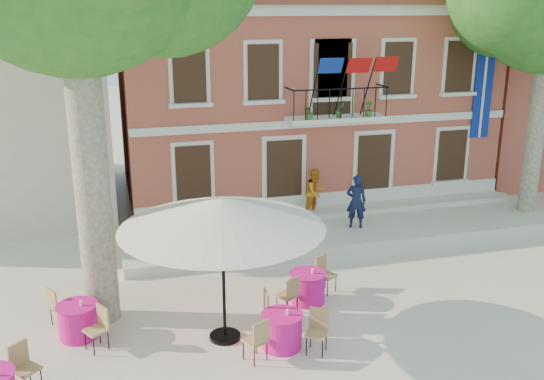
{
  "coord_description": "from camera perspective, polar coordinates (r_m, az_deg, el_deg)",
  "views": [
    {
      "loc": [
        -5.14,
        -12.47,
        6.95
      ],
      "look_at": [
        -0.7,
        3.5,
        1.92
      ],
      "focal_mm": 40.0,
      "sensor_mm": 36.0,
      "label": 1
    }
  ],
  "objects": [
    {
      "name": "pedestrian_navy",
      "position": [
        18.99,
        7.93,
        -1.06
      ],
      "size": [
        0.72,
        0.57,
        1.71
      ],
      "primitive_type": "imported",
      "rotation": [
        0.0,
        0.0,
        2.84
      ],
      "color": "#101836",
      "rests_on": "terrace"
    },
    {
      "name": "patio_umbrella",
      "position": [
        12.47,
        -4.73,
        -2.26
      ],
      "size": [
        4.3,
        4.3,
        3.2
      ],
      "color": "black",
      "rests_on": "ground"
    },
    {
      "name": "terrace",
      "position": [
        19.54,
        6.96,
        -3.62
      ],
      "size": [
        14.0,
        3.4,
        0.3
      ],
      "primitive_type": "cube",
      "color": "silver",
      "rests_on": "ground"
    },
    {
      "name": "cafe_table_3",
      "position": [
        14.13,
        -17.8,
        -11.52
      ],
      "size": [
        1.34,
        1.87,
        0.95
      ],
      "color": "#EE1688",
      "rests_on": "ground"
    },
    {
      "name": "cafe_table_1",
      "position": [
        13.12,
        0.95,
        -12.92
      ],
      "size": [
        1.87,
        1.68,
        0.95
      ],
      "color": "#EE1688",
      "rests_on": "ground"
    },
    {
      "name": "neighbor_east",
      "position": [
        30.51,
        23.76,
        8.45
      ],
      "size": [
        9.4,
        9.4,
        6.4
      ],
      "color": "#A7583C",
      "rests_on": "ground"
    },
    {
      "name": "pedestrian_orange",
      "position": [
        19.93,
        4.11,
        -0.23
      ],
      "size": [
        0.97,
        0.9,
        1.6
      ],
      "primitive_type": "imported",
      "rotation": [
        0.0,
        0.0,
        0.48
      ],
      "color": "orange",
      "rests_on": "terrace"
    },
    {
      "name": "cafe_table_4",
      "position": [
        14.96,
        3.37,
        -9.02
      ],
      "size": [
        1.86,
        1.36,
        0.95
      ],
      "color": "#EE1688",
      "rests_on": "ground"
    },
    {
      "name": "ground",
      "position": [
        15.17,
        6.21,
        -10.49
      ],
      "size": [
        90.0,
        90.0,
        0.0
      ],
      "primitive_type": "plane",
      "color": "beige",
      "rests_on": "ground"
    },
    {
      "name": "main_building",
      "position": [
        23.77,
        2.12,
        9.21
      ],
      "size": [
        13.5,
        9.59,
        7.5
      ],
      "color": "#A7583C",
      "rests_on": "ground"
    }
  ]
}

